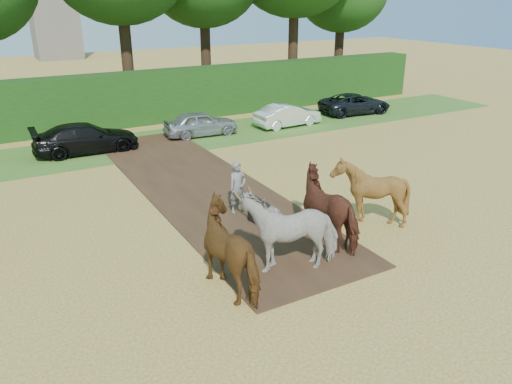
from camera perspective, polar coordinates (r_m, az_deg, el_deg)
The scene contains 6 objects.
ground at distance 13.70m, azimuth -0.27°, elevation -9.78°, with size 120.00×120.00×0.00m, color gold.
earth_strip at distance 19.96m, azimuth -6.32°, elevation 0.63°, with size 4.50×17.00×0.05m, color #472D1C.
grass_verge at distance 25.87m, azimuth -15.63°, elevation 4.85°, with size 50.00×5.00×0.03m, color #38601E.
hedgerow at distance 29.81m, azimuth -18.16°, elevation 9.68°, with size 46.00×1.60×3.00m, color #14380F.
plough_team at distance 14.66m, azimuth 6.15°, elevation -2.76°, with size 7.48×5.91×2.25m.
parked_cars at distance 26.71m, azimuth -8.69°, elevation 7.39°, with size 35.19×2.77×1.43m.
Camera 1 is at (-5.69, -10.21, 7.15)m, focal length 35.00 mm.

